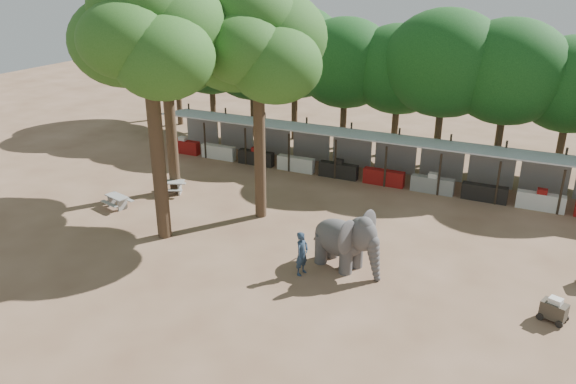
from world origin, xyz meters
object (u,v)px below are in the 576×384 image
at_px(cart_front, 554,310).
at_px(yard_tree_center, 147,34).
at_px(yard_tree_left, 164,41).
at_px(picnic_table_near, 117,200).
at_px(elephant, 347,240).
at_px(yard_tree_back, 257,43).
at_px(picnic_table_far, 171,186).
at_px(handler, 302,253).

bearing_deg(cart_front, yard_tree_center, -160.14).
relative_size(yard_tree_left, cart_front, 10.04).
bearing_deg(picnic_table_near, cart_front, 12.00).
distance_m(yard_tree_left, elephant, 14.40).
relative_size(yard_tree_back, picnic_table_far, 6.08).
height_order(yard_tree_back, handler, yard_tree_back).
height_order(yard_tree_left, picnic_table_far, yard_tree_left).
height_order(yard_tree_left, yard_tree_back, yard_tree_back).
distance_m(picnic_table_near, picnic_table_far, 3.12).
height_order(picnic_table_far, cart_front, cart_front).
distance_m(yard_tree_left, picnic_table_near, 8.60).
xyz_separation_m(picnic_table_near, cart_front, (21.01, -1.30, 0.02)).
distance_m(yard_tree_left, cart_front, 21.85).
bearing_deg(yard_tree_back, handler, -46.52).
bearing_deg(picnic_table_far, yard_tree_left, 82.28).
bearing_deg(yard_tree_left, cart_front, -13.61).
xyz_separation_m(yard_tree_back, cart_front, (13.86, -3.81, -8.09)).
distance_m(elephant, picnic_table_far, 12.24).
bearing_deg(handler, yard_tree_back, 53.93).
distance_m(elephant, picnic_table_near, 13.07).
bearing_deg(handler, yard_tree_center, 95.56).
relative_size(yard_tree_back, elephant, 3.27).
height_order(yard_tree_center, picnic_table_far, yard_tree_center).
bearing_deg(yard_tree_left, handler, -28.46).
bearing_deg(picnic_table_near, picnic_table_far, 79.65).
distance_m(yard_tree_center, cart_front, 19.00).
xyz_separation_m(yard_tree_left, cart_front, (19.86, -4.81, -7.74)).
xyz_separation_m(yard_tree_left, picnic_table_near, (-1.15, -3.51, -7.76)).
bearing_deg(cart_front, yard_tree_back, -176.16).
distance_m(yard_tree_back, cart_front, 16.49).
relative_size(picnic_table_near, picnic_table_far, 0.86).
bearing_deg(cart_front, picnic_table_near, -164.32).
distance_m(handler, picnic_table_far, 11.33).
relative_size(elephant, picnic_table_near, 2.17).
bearing_deg(yard_tree_back, picnic_table_near, -160.65).
height_order(yard_tree_center, picnic_table_near, yard_tree_center).
bearing_deg(yard_tree_center, yard_tree_left, 120.96).
xyz_separation_m(picnic_table_far, cart_front, (19.65, -4.10, -0.02)).
height_order(yard_tree_center, elephant, yard_tree_center).
bearing_deg(elephant, yard_tree_left, 177.40).
bearing_deg(handler, cart_front, -74.55).
bearing_deg(handler, picnic_table_near, 90.04).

